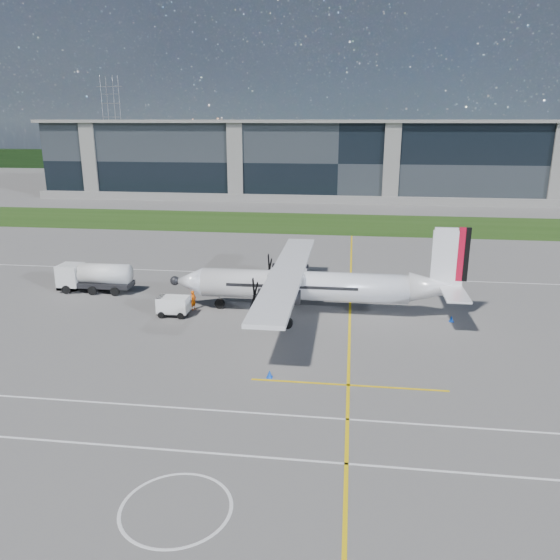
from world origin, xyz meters
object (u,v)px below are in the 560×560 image
(turboprop_aircraft, at_px, (315,269))
(ground_crew_person, at_px, (193,299))
(pylon_west, at_px, (112,122))
(baggage_tug, at_px, (173,306))
(safety_cone_tail, at_px, (451,319))
(safety_cone_nose_stbd, at_px, (186,300))
(safety_cone_portwing, at_px, (270,374))
(fuel_tanker_truck, at_px, (90,277))
(safety_cone_stbdwing, at_px, (294,269))
(safety_cone_nose_port, at_px, (176,310))

(turboprop_aircraft, distance_m, ground_crew_person, 10.63)
(pylon_west, relative_size, turboprop_aircraft, 1.19)
(pylon_west, distance_m, baggage_tug, 161.41)
(baggage_tug, distance_m, ground_crew_person, 2.10)
(safety_cone_tail, distance_m, safety_cone_nose_stbd, 22.56)
(pylon_west, bearing_deg, safety_cone_portwing, -63.35)
(fuel_tanker_truck, distance_m, baggage_tug, 11.24)
(safety_cone_tail, bearing_deg, safety_cone_stbdwing, 136.14)
(ground_crew_person, bearing_deg, safety_cone_tail, -71.02)
(safety_cone_portwing, height_order, safety_cone_stbdwing, same)
(baggage_tug, distance_m, safety_cone_portwing, 13.93)
(ground_crew_person, distance_m, safety_cone_portwing, 14.49)
(baggage_tug, bearing_deg, safety_cone_tail, 3.88)
(baggage_tug, relative_size, safety_cone_portwing, 5.39)
(ground_crew_person, relative_size, safety_cone_tail, 3.77)
(pylon_west, height_order, baggage_tug, pylon_west)
(pylon_west, distance_m, fuel_tanker_truck, 152.44)
(turboprop_aircraft, xyz_separation_m, safety_cone_stbdwing, (-3.01, 12.85, -3.52))
(pylon_west, distance_m, safety_cone_stbdwing, 152.12)
(fuel_tanker_truck, xyz_separation_m, ground_crew_person, (11.04, -3.73, -0.42))
(safety_cone_portwing, xyz_separation_m, safety_cone_nose_stbd, (-9.50, 13.35, 0.00))
(safety_cone_portwing, distance_m, safety_cone_tail, 17.47)
(baggage_tug, bearing_deg, safety_cone_nose_stbd, 89.31)
(safety_cone_tail, distance_m, safety_cone_stbdwing, 19.55)
(safety_cone_nose_stbd, bearing_deg, pylon_west, 115.74)
(ground_crew_person, height_order, safety_cone_nose_stbd, ground_crew_person)
(ground_crew_person, relative_size, safety_cone_nose_stbd, 3.77)
(fuel_tanker_truck, relative_size, safety_cone_portwing, 14.52)
(safety_cone_tail, height_order, safety_cone_nose_stbd, same)
(safety_cone_nose_stbd, bearing_deg, safety_cone_portwing, -54.57)
(pylon_west, height_order, fuel_tanker_truck, pylon_west)
(fuel_tanker_truck, height_order, ground_crew_person, fuel_tanker_truck)
(baggage_tug, distance_m, safety_cone_nose_port, 0.87)
(fuel_tanker_truck, xyz_separation_m, baggage_tug, (9.82, -5.44, -0.55))
(turboprop_aircraft, bearing_deg, safety_cone_portwing, -98.78)
(fuel_tanker_truck, height_order, safety_cone_stbdwing, fuel_tanker_truck)
(safety_cone_portwing, height_order, safety_cone_nose_stbd, same)
(fuel_tanker_truck, distance_m, safety_cone_stbdwing, 20.68)
(pylon_west, xyz_separation_m, safety_cone_nose_port, (68.54, -144.77, -14.75))
(fuel_tanker_truck, xyz_separation_m, safety_cone_nose_port, (9.82, -4.76, -1.11))
(fuel_tanker_truck, bearing_deg, safety_cone_tail, -6.89)
(turboprop_aircraft, distance_m, safety_cone_tail, 11.66)
(turboprop_aircraft, bearing_deg, safety_cone_stbdwing, 103.17)
(turboprop_aircraft, xyz_separation_m, fuel_tanker_truck, (-21.27, 3.21, -2.41))
(safety_cone_nose_port, xyz_separation_m, safety_cone_nose_stbd, (0.05, 2.54, 0.00))
(safety_cone_portwing, bearing_deg, safety_cone_nose_port, 131.43)
(safety_cone_nose_port, bearing_deg, fuel_tanker_truck, 154.12)
(safety_cone_portwing, bearing_deg, pylon_west, 116.65)
(safety_cone_portwing, bearing_deg, safety_cone_nose_stbd, 125.43)
(safety_cone_nose_port, height_order, safety_cone_stbdwing, same)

